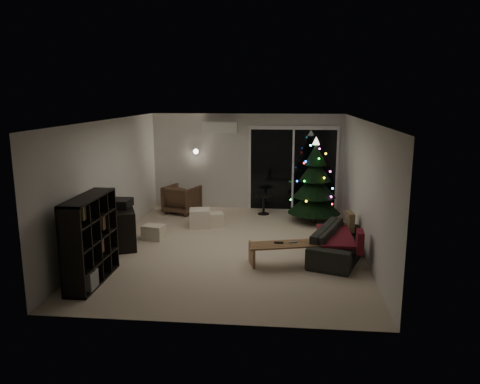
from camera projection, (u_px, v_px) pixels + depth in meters
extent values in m
plane|color=beige|center=(234.00, 246.00, 9.37)|extent=(6.50, 6.50, 0.00)
plane|color=white|center=(233.00, 120.00, 8.86)|extent=(6.50, 6.50, 0.00)
cube|color=silver|center=(247.00, 162.00, 12.28)|extent=(5.00, 0.02, 2.50)
cube|color=silver|center=(205.00, 233.00, 5.95)|extent=(5.00, 0.02, 2.50)
cube|color=silver|center=(109.00, 183.00, 9.36)|extent=(0.02, 6.50, 2.50)
cube|color=silver|center=(364.00, 187.00, 8.88)|extent=(0.02, 6.50, 2.50)
cube|color=black|center=(293.00, 170.00, 12.19)|extent=(2.20, 0.02, 2.10)
cube|color=white|center=(220.00, 127.00, 12.05)|extent=(0.90, 0.22, 0.28)
cube|color=#3F3833|center=(292.00, 206.00, 12.92)|extent=(2.60, 1.00, 0.10)
cube|color=white|center=(292.00, 184.00, 13.20)|extent=(2.20, 0.06, 1.00)
cube|color=black|center=(122.00, 226.00, 9.40)|extent=(0.91, 1.32, 0.77)
cube|color=black|center=(121.00, 203.00, 9.30)|extent=(0.39, 0.46, 0.17)
imported|color=#412C23|center=(182.00, 199.00, 11.94)|extent=(0.99, 1.00, 0.72)
cube|color=beige|center=(200.00, 218.00, 10.70)|extent=(0.53, 0.53, 0.41)
cube|color=beige|center=(154.00, 232.00, 9.79)|extent=(0.48, 0.40, 0.30)
cube|color=beige|center=(214.00, 220.00, 10.77)|extent=(0.52, 0.45, 0.31)
cylinder|color=black|center=(264.00, 205.00, 11.83)|extent=(0.49, 0.49, 0.48)
cylinder|color=black|center=(197.00, 179.00, 12.57)|extent=(0.24, 0.24, 1.52)
imported|color=#252724|center=(340.00, 242.00, 8.70)|extent=(1.37, 2.09, 0.57)
cube|color=maroon|center=(335.00, 236.00, 8.68)|extent=(0.61, 1.40, 0.05)
cube|color=#897150|center=(350.00, 221.00, 9.26)|extent=(0.14, 0.38, 0.37)
cube|color=maroon|center=(360.00, 242.00, 8.00)|extent=(0.14, 0.38, 0.37)
cube|color=black|center=(279.00, 243.00, 8.23)|extent=(0.16, 0.05, 0.02)
cube|color=slate|center=(293.00, 242.00, 8.25)|extent=(0.16, 0.09, 0.02)
cone|color=black|center=(315.00, 180.00, 10.96)|extent=(1.45, 1.45, 2.02)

